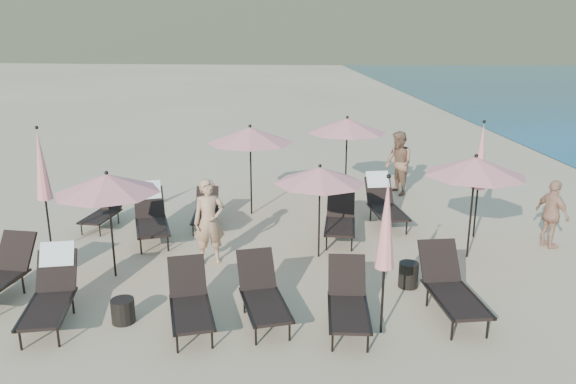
{
  "coord_description": "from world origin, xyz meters",
  "views": [
    {
      "loc": [
        -0.75,
        -8.78,
        4.62
      ],
      "look_at": [
        -0.3,
        3.5,
        1.1
      ],
      "focal_mm": 35.0,
      "sensor_mm": 36.0,
      "label": 1
    }
  ],
  "objects_px": {
    "umbrella_closed_2": "(41,166)",
    "lounger_9": "(340,219)",
    "lounger_8": "(206,211)",
    "side_table_1": "(408,275)",
    "umbrella_open_1": "(320,175)",
    "umbrella_open_3": "(250,135)",
    "beachgoer_a": "(209,222)",
    "side_table_0": "(123,311)",
    "beachgoer_b": "(398,163)",
    "lounger_2": "(190,301)",
    "umbrella_open_2": "(475,166)",
    "lounger_5": "(451,287)",
    "lounger_7": "(151,214)",
    "lounger_1": "(51,290)",
    "umbrella_open_4": "(347,126)",
    "lounger_3": "(262,294)",
    "lounger_10": "(384,201)",
    "umbrella_closed_0": "(386,225)",
    "umbrella_open_0": "(107,184)",
    "umbrella_closed_1": "(481,157)",
    "lounger_4": "(348,300)",
    "lounger_6": "(104,211)",
    "beachgoer_c": "(552,214)"
  },
  "relations": [
    {
      "from": "umbrella_closed_2",
      "to": "lounger_9",
      "type": "bearing_deg",
      "value": 5.21
    },
    {
      "from": "lounger_8",
      "to": "side_table_1",
      "type": "distance_m",
      "value": 5.46
    },
    {
      "from": "umbrella_open_1",
      "to": "umbrella_open_3",
      "type": "xyz_separation_m",
      "value": [
        -1.5,
        3.0,
        0.3
      ]
    },
    {
      "from": "side_table_1",
      "to": "beachgoer_a",
      "type": "relative_size",
      "value": 0.27
    },
    {
      "from": "side_table_0",
      "to": "beachgoer_b",
      "type": "xyz_separation_m",
      "value": [
        6.21,
        7.36,
        0.73
      ]
    },
    {
      "from": "lounger_2",
      "to": "lounger_9",
      "type": "distance_m",
      "value": 4.92
    },
    {
      "from": "beachgoer_b",
      "to": "umbrella_open_2",
      "type": "bearing_deg",
      "value": -13.25
    },
    {
      "from": "lounger_5",
      "to": "umbrella_closed_2",
      "type": "relative_size",
      "value": 0.68
    },
    {
      "from": "beachgoer_a",
      "to": "umbrella_closed_2",
      "type": "bearing_deg",
      "value": 154.22
    },
    {
      "from": "lounger_8",
      "to": "lounger_7",
      "type": "bearing_deg",
      "value": -147.88
    },
    {
      "from": "umbrella_closed_2",
      "to": "lounger_1",
      "type": "bearing_deg",
      "value": -69.2
    },
    {
      "from": "umbrella_open_4",
      "to": "lounger_7",
      "type": "bearing_deg",
      "value": -148.85
    },
    {
      "from": "umbrella_open_1",
      "to": "side_table_0",
      "type": "height_order",
      "value": "umbrella_open_1"
    },
    {
      "from": "lounger_2",
      "to": "umbrella_open_3",
      "type": "xyz_separation_m",
      "value": [
        0.84,
        5.82,
        1.65
      ]
    },
    {
      "from": "lounger_3",
      "to": "lounger_10",
      "type": "height_order",
      "value": "lounger_10"
    },
    {
      "from": "lounger_9",
      "to": "umbrella_open_2",
      "type": "relative_size",
      "value": 0.82
    },
    {
      "from": "beachgoer_b",
      "to": "umbrella_closed_2",
      "type": "bearing_deg",
      "value": -82.31
    },
    {
      "from": "lounger_7",
      "to": "lounger_10",
      "type": "distance_m",
      "value": 5.67
    },
    {
      "from": "umbrella_closed_0",
      "to": "umbrella_open_0",
      "type": "bearing_deg",
      "value": 154.2
    },
    {
      "from": "umbrella_closed_1",
      "to": "side_table_1",
      "type": "height_order",
      "value": "umbrella_closed_1"
    },
    {
      "from": "lounger_1",
      "to": "lounger_3",
      "type": "relative_size",
      "value": 1.04
    },
    {
      "from": "umbrella_open_1",
      "to": "umbrella_closed_0",
      "type": "relative_size",
      "value": 0.78
    },
    {
      "from": "lounger_1",
      "to": "lounger_8",
      "type": "distance_m",
      "value": 5.01
    },
    {
      "from": "lounger_4",
      "to": "lounger_9",
      "type": "bearing_deg",
      "value": 89.69
    },
    {
      "from": "lounger_5",
      "to": "umbrella_open_0",
      "type": "height_order",
      "value": "umbrella_open_0"
    },
    {
      "from": "lounger_5",
      "to": "umbrella_open_3",
      "type": "relative_size",
      "value": 0.79
    },
    {
      "from": "lounger_10",
      "to": "lounger_8",
      "type": "bearing_deg",
      "value": 176.47
    },
    {
      "from": "lounger_2",
      "to": "umbrella_open_4",
      "type": "xyz_separation_m",
      "value": [
        3.49,
        7.1,
        1.67
      ]
    },
    {
      "from": "lounger_5",
      "to": "umbrella_closed_1",
      "type": "bearing_deg",
      "value": 60.81
    },
    {
      "from": "lounger_8",
      "to": "umbrella_open_4",
      "type": "distance_m",
      "value": 4.68
    },
    {
      "from": "umbrella_open_4",
      "to": "umbrella_closed_2",
      "type": "relative_size",
      "value": 0.87
    },
    {
      "from": "lounger_6",
      "to": "umbrella_open_0",
      "type": "relative_size",
      "value": 0.74
    },
    {
      "from": "umbrella_open_3",
      "to": "umbrella_open_4",
      "type": "xyz_separation_m",
      "value": [
        2.65,
        1.28,
        0.02
      ]
    },
    {
      "from": "lounger_5",
      "to": "umbrella_open_3",
      "type": "height_order",
      "value": "umbrella_open_3"
    },
    {
      "from": "lounger_8",
      "to": "umbrella_closed_1",
      "type": "distance_m",
      "value": 6.57
    },
    {
      "from": "umbrella_closed_0",
      "to": "umbrella_open_2",
      "type": "bearing_deg",
      "value": 51.04
    },
    {
      "from": "lounger_10",
      "to": "beachgoer_b",
      "type": "xyz_separation_m",
      "value": [
        0.92,
        2.51,
        0.38
      ]
    },
    {
      "from": "lounger_10",
      "to": "umbrella_open_4",
      "type": "bearing_deg",
      "value": 102.58
    },
    {
      "from": "lounger_1",
      "to": "umbrella_closed_1",
      "type": "height_order",
      "value": "umbrella_closed_1"
    },
    {
      "from": "umbrella_open_1",
      "to": "umbrella_closed_2",
      "type": "bearing_deg",
      "value": 174.68
    },
    {
      "from": "lounger_1",
      "to": "umbrella_open_4",
      "type": "distance_m",
      "value": 9.07
    },
    {
      "from": "lounger_7",
      "to": "lounger_10",
      "type": "relative_size",
      "value": 1.05
    },
    {
      "from": "umbrella_open_4",
      "to": "lounger_3",
      "type": "bearing_deg",
      "value": -108.56
    },
    {
      "from": "umbrella_open_4",
      "to": "beachgoer_c",
      "type": "distance_m",
      "value": 5.76
    },
    {
      "from": "lounger_5",
      "to": "beachgoer_c",
      "type": "relative_size",
      "value": 1.21
    },
    {
      "from": "lounger_1",
      "to": "lounger_4",
      "type": "xyz_separation_m",
      "value": [
        4.85,
        -0.4,
        -0.08
      ]
    },
    {
      "from": "lounger_2",
      "to": "side_table_1",
      "type": "relative_size",
      "value": 3.64
    },
    {
      "from": "umbrella_closed_1",
      "to": "umbrella_open_2",
      "type": "bearing_deg",
      "value": -115.29
    },
    {
      "from": "lounger_7",
      "to": "lounger_8",
      "type": "height_order",
      "value": "lounger_7"
    },
    {
      "from": "lounger_1",
      "to": "side_table_0",
      "type": "bearing_deg",
      "value": -13.73
    }
  ]
}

